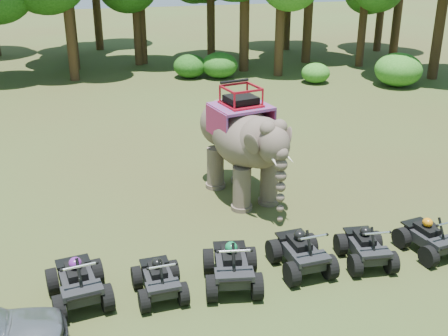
% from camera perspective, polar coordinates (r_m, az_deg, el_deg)
% --- Properties ---
extents(ground, '(110.00, 110.00, 0.00)m').
position_cam_1_polar(ground, '(15.43, 1.10, -8.20)').
color(ground, '#47381E').
rests_on(ground, ground).
extents(elephant, '(2.87, 4.73, 3.70)m').
position_cam_1_polar(elephant, '(17.76, 1.82, 2.69)').
color(elephant, brown).
rests_on(elephant, ground).
extents(atv_0, '(1.57, 1.97, 1.32)m').
position_cam_1_polar(atv_0, '(13.52, -14.66, -10.64)').
color(atv_0, black).
rests_on(atv_0, ground).
extents(atv_1, '(1.21, 1.60, 1.14)m').
position_cam_1_polar(atv_1, '(13.43, -6.65, -10.71)').
color(atv_1, black).
rests_on(atv_1, ground).
extents(atv_2, '(1.59, 2.00, 1.34)m').
position_cam_1_polar(atv_2, '(13.65, 0.81, -9.41)').
color(atv_2, black).
rests_on(atv_2, ground).
extents(atv_3, '(1.39, 1.83, 1.29)m').
position_cam_1_polar(atv_3, '(14.37, 7.88, -7.98)').
color(atv_3, black).
rests_on(atv_3, ground).
extents(atv_4, '(1.32, 1.72, 1.20)m').
position_cam_1_polar(atv_4, '(14.98, 14.26, -7.34)').
color(atv_4, black).
rests_on(atv_4, ground).
extents(atv_5, '(1.43, 1.78, 1.19)m').
position_cam_1_polar(atv_5, '(15.94, 20.20, -6.21)').
color(atv_5, black).
rests_on(atv_5, ground).
extents(tree_0, '(4.99, 4.99, 7.13)m').
position_cam_1_polar(tree_0, '(37.18, -8.93, 15.72)').
color(tree_0, '#195114').
rests_on(tree_0, ground).
extents(tree_1, '(5.26, 5.26, 7.52)m').
position_cam_1_polar(tree_1, '(38.11, -1.35, 16.43)').
color(tree_1, '#195114').
rests_on(tree_1, ground).
extents(tree_2, '(5.43, 5.43, 7.76)m').
position_cam_1_polar(tree_2, '(33.86, 5.75, 15.75)').
color(tree_2, '#195114').
rests_on(tree_2, ground).
extents(tree_3, '(4.71, 4.71, 6.72)m').
position_cam_1_polar(tree_3, '(37.42, 14.01, 15.07)').
color(tree_3, '#195114').
rests_on(tree_3, ground).
extents(tree_28, '(5.61, 5.61, 8.02)m').
position_cam_1_polar(tree_28, '(33.65, -15.58, 15.24)').
color(tree_28, '#195114').
rests_on(tree_28, ground).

